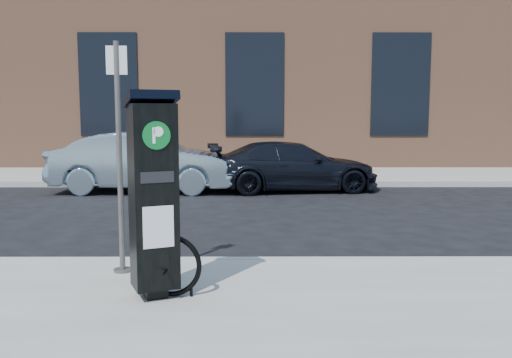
{
  "coord_description": "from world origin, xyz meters",
  "views": [
    {
      "loc": [
        -0.02,
        -6.79,
        1.98
      ],
      "look_at": [
        0.01,
        0.5,
        1.11
      ],
      "focal_mm": 38.0,
      "sensor_mm": 36.0,
      "label": 1
    }
  ],
  "objects_px": {
    "parking_kiosk": "(153,193)",
    "bike_rack": "(170,266)",
    "car_dark": "(293,166)",
    "sign_pole": "(120,160)",
    "car_silver": "(144,162)"
  },
  "relations": [
    {
      "from": "parking_kiosk",
      "to": "car_silver",
      "type": "relative_size",
      "value": 0.45
    },
    {
      "from": "bike_rack",
      "to": "car_dark",
      "type": "distance_m",
      "value": 8.93
    },
    {
      "from": "parking_kiosk",
      "to": "sign_pole",
      "type": "height_order",
      "value": "sign_pole"
    },
    {
      "from": "bike_rack",
      "to": "car_dark",
      "type": "height_order",
      "value": "car_dark"
    },
    {
      "from": "bike_rack",
      "to": "car_silver",
      "type": "bearing_deg",
      "value": 106.37
    },
    {
      "from": "car_dark",
      "to": "sign_pole",
      "type": "bearing_deg",
      "value": 154.6
    },
    {
      "from": "sign_pole",
      "to": "bike_rack",
      "type": "distance_m",
      "value": 1.5
    },
    {
      "from": "parking_kiosk",
      "to": "bike_rack",
      "type": "xyz_separation_m",
      "value": [
        0.15,
        0.01,
        -0.74
      ]
    },
    {
      "from": "parking_kiosk",
      "to": "car_silver",
      "type": "height_order",
      "value": "parking_kiosk"
    },
    {
      "from": "car_silver",
      "to": "car_dark",
      "type": "relative_size",
      "value": 1.05
    },
    {
      "from": "parking_kiosk",
      "to": "sign_pole",
      "type": "bearing_deg",
      "value": 98.51
    },
    {
      "from": "parking_kiosk",
      "to": "car_dark",
      "type": "relative_size",
      "value": 0.47
    },
    {
      "from": "car_dark",
      "to": "bike_rack",
      "type": "bearing_deg",
      "value": 160.59
    },
    {
      "from": "parking_kiosk",
      "to": "bike_rack",
      "type": "bearing_deg",
      "value": -17.47
    },
    {
      "from": "sign_pole",
      "to": "car_silver",
      "type": "relative_size",
      "value": 0.57
    }
  ]
}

